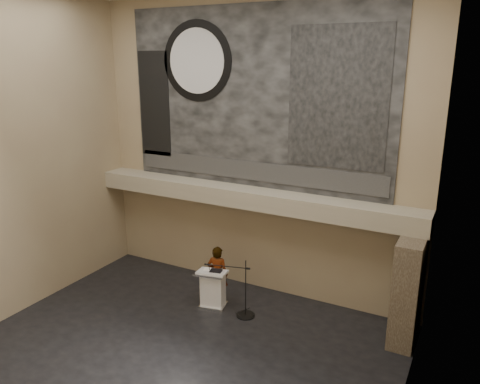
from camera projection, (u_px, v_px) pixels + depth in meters
The scene contains 20 objects.
floor at pixel (177, 353), 11.15m from camera, with size 10.00×10.00×0.00m, color black.
wall_back at pixel (253, 150), 13.38m from camera, with size 10.00×0.02×8.50m, color #90795B.
wall_front at pixel (1, 244), 6.59m from camera, with size 10.00×0.02×8.50m, color #90795B.
wall_left at pixel (14, 159), 12.24m from camera, with size 0.02×8.00×8.50m, color #90795B.
wall_right at pixel (416, 217), 7.73m from camera, with size 0.02×8.00×8.50m, color #90795B.
soffit at pixel (247, 197), 13.40m from camera, with size 10.00×0.80×0.50m, color gray.
sprinkler_left at pixel (199, 199), 14.16m from camera, with size 0.04×0.04×0.06m, color #B2893D.
sprinkler_right at pixel (308, 217), 12.58m from camera, with size 0.04×0.04×0.06m, color #B2893D.
banner at pixel (253, 99), 12.96m from camera, with size 8.00×0.05×5.00m, color black.
banner_text_strip at pixel (252, 171), 13.49m from camera, with size 7.76×0.02×0.55m, color #2D2D2D.
banner_clock_rim at pixel (197, 61), 13.46m from camera, with size 2.30×2.30×0.02m, color black.
banner_clock_face at pixel (196, 61), 13.44m from camera, with size 1.84×1.84×0.02m, color silver.
banner_building_print at pixel (337, 98), 11.81m from camera, with size 2.60×0.02×3.60m, color black.
banner_brick_print at pixel (155, 104), 14.54m from camera, with size 1.10×0.02×3.20m, color black.
stone_pier at pixel (408, 290), 11.36m from camera, with size 0.60×1.40×2.70m, color #44372A.
lectern at pixel (213, 289), 13.12m from camera, with size 0.90×0.72×1.14m.
binder at pixel (216, 271), 12.92m from camera, with size 0.32×0.26×0.04m, color black.
papers at pixel (207, 270), 13.02m from camera, with size 0.22×0.31×0.01m, color white.
speaker_person at pixel (218, 274), 13.33m from camera, with size 0.62×0.41×1.69m, color silver.
mic_stand at pixel (244, 308), 12.74m from camera, with size 1.36×0.56×1.64m.
Camera 1 is at (5.86, -7.83, 6.77)m, focal length 35.00 mm.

